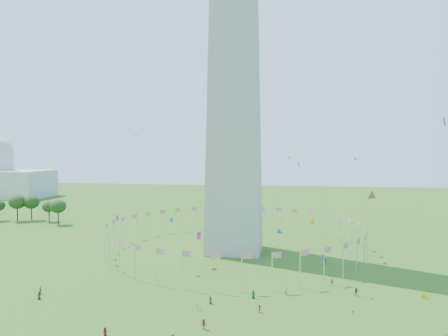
{
  "coord_description": "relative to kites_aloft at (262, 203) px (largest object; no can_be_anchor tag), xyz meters",
  "views": [
    {
      "loc": [
        18.27,
        -86.04,
        32.39
      ],
      "look_at": [
        -1.0,
        35.0,
        27.05
      ],
      "focal_mm": 35.0,
      "sensor_mm": 36.0,
      "label": 1
    }
  ],
  "objects": [
    {
      "name": "ground",
      "position": [
        -10.2,
        -29.92,
        -18.09
      ],
      "size": [
        600.0,
        600.0,
        0.0
      ],
      "primitive_type": "plane",
      "color": "#2A5413",
      "rests_on": "ground"
    },
    {
      "name": "kites_aloft",
      "position": [
        0.0,
        0.0,
        0.0
      ],
      "size": [
        90.34,
        62.77,
        33.79
      ],
      "color": "blue",
      "rests_on": "ground"
    },
    {
      "name": "tree_line_west",
      "position": [
        -116.62,
        60.66,
        -12.7
      ],
      "size": [
        55.62,
        15.77,
        11.95
      ],
      "color": "#2C531B",
      "rests_on": "ground"
    },
    {
      "name": "crowd",
      "position": [
        -3.91,
        -32.48,
        -17.24
      ],
      "size": [
        88.32,
        70.49,
        1.93
      ],
      "color": "black",
      "rests_on": "ground"
    },
    {
      "name": "flag_ring",
      "position": [
        -10.2,
        20.08,
        -13.59
      ],
      "size": [
        80.24,
        80.24,
        9.0
      ],
      "color": "silver",
      "rests_on": "ground"
    }
  ]
}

